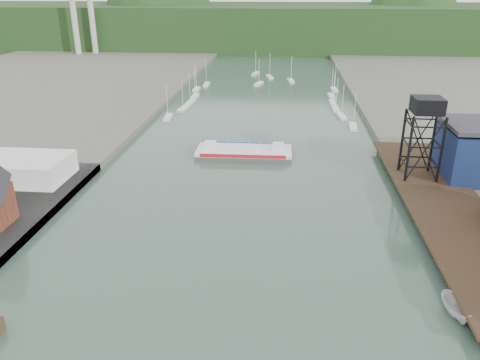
# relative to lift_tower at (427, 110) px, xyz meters

# --- Properties ---
(east_pier) EXTENTS (14.00, 70.00, 2.45)m
(east_pier) POSITION_rel_lift_tower_xyz_m (2.00, -13.00, -13.75)
(east_pier) COLOR black
(east_pier) RESTS_ON ground
(white_shed) EXTENTS (18.00, 12.00, 4.50)m
(white_shed) POSITION_rel_lift_tower_xyz_m (-79.00, -8.00, -11.80)
(white_shed) COLOR silver
(white_shed) RESTS_ON west_quay
(lift_tower) EXTENTS (6.50, 6.50, 16.00)m
(lift_tower) POSITION_rel_lift_tower_xyz_m (0.00, 0.00, 0.00)
(lift_tower) COLOR black
(lift_tower) RESTS_ON east_pier
(marina_sailboats) EXTENTS (57.71, 92.65, 0.90)m
(marina_sailboats) POSITION_rel_lift_tower_xyz_m (-34.92, 80.46, -15.30)
(marina_sailboats) COLOR silver
(marina_sailboats) RESTS_ON ground
(smokestacks) EXTENTS (11.20, 8.20, 60.00)m
(smokestacks) POSITION_rel_lift_tower_xyz_m (-141.00, 174.50, 14.35)
(smokestacks) COLOR #AAAAA5
(smokestacks) RESTS_ON ground
(distant_hills) EXTENTS (500.00, 120.00, 80.00)m
(distant_hills) POSITION_rel_lift_tower_xyz_m (-38.98, 243.35, -5.27)
(distant_hills) COLOR black
(distant_hills) RESTS_ON ground
(chain_ferry) EXTENTS (22.75, 9.68, 3.25)m
(chain_ferry) POSITION_rel_lift_tower_xyz_m (-36.37, 14.69, -14.72)
(chain_ferry) COLOR #464648
(chain_ferry) RESTS_ON ground
(motorboat) EXTENTS (3.13, 6.13, 2.26)m
(motorboat) POSITION_rel_lift_tower_xyz_m (-5.21, -41.45, -14.52)
(motorboat) COLOR silver
(motorboat) RESTS_ON ground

